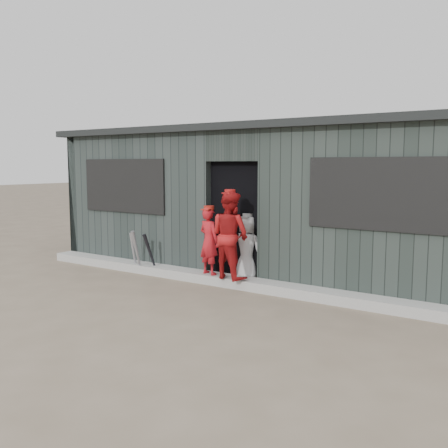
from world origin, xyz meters
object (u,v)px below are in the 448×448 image
Objects in this scene: bat_left at (134,252)px; dugout at (274,200)px; player_grey_back at (248,249)px; bat_right at (150,254)px; player_red_left at (209,241)px; bat_mid at (137,252)px; player_red_right at (230,235)px.

dugout is (1.93, 1.77, 0.92)m from bat_left.
bat_right is at bearing 24.02° from player_grey_back.
dugout is at bearing -86.10° from player_red_left.
bat_left is at bearing 179.78° from bat_right.
bat_right is at bearing -130.76° from dugout.
bat_mid is 1.96m from player_red_right.
player_red_right is at bearing -0.46° from bat_right.
player_grey_back reaches higher than bat_left.
bat_mid is 0.73× the size of player_red_left.
player_grey_back is at bearing 13.18° from bat_right.
bat_right is 0.09× the size of dugout.
player_red_right is (1.69, -0.01, 0.47)m from bat_right.
dugout is at bearing -69.34° from player_grey_back.
bat_left is 2.22m from player_grey_back.
bat_left is at bearing 148.15° from bat_mid.
dugout reaches higher than bat_mid.
bat_left is 1.69m from player_red_left.
player_red_right is 0.17× the size of dugout.
player_red_left is (1.46, 0.17, 0.31)m from bat_mid.
player_red_left is 0.98× the size of player_grey_back.
player_grey_back reaches higher than bat_right.
player_grey_back is 0.14× the size of dugout.
player_red_left reaches higher than bat_mid.
player_grey_back is (1.76, 0.41, 0.19)m from bat_right.
dugout reaches higher than bat_right.
player_red_right is 1.85m from dugout.
player_red_left is at bearing 6.66° from bat_mid.
player_red_left is at bearing 45.82° from player_grey_back.
player_red_left is 0.13× the size of dugout.
bat_left is 2.15m from player_red_right.
player_red_right is at bearing -0.41° from bat_left.
player_grey_back is (0.52, 0.36, -0.14)m from player_red_left.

